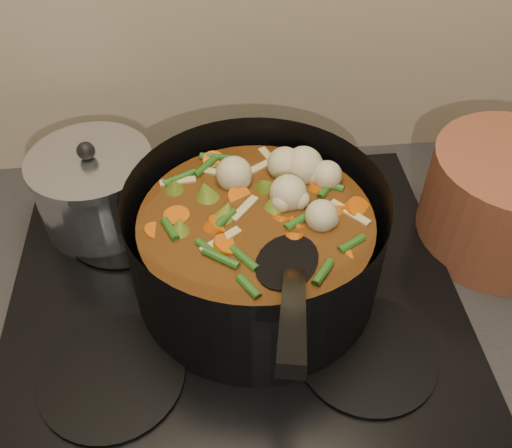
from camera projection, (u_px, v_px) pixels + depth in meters
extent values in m
cube|color=brown|center=(241.00, 439.00, 1.16)|extent=(2.60, 0.60, 0.86)
cube|color=black|center=(235.00, 304.00, 0.84)|extent=(2.64, 0.64, 0.05)
cube|color=black|center=(234.00, 289.00, 0.81)|extent=(0.62, 0.54, 0.02)
cylinder|color=black|center=(112.00, 375.00, 0.70)|extent=(0.18, 0.18, 0.01)
cylinder|color=black|center=(367.00, 353.00, 0.72)|extent=(0.18, 0.18, 0.01)
cylinder|color=black|center=(125.00, 226.00, 0.88)|extent=(0.18, 0.18, 0.01)
cylinder|color=black|center=(328.00, 212.00, 0.91)|extent=(0.18, 0.18, 0.01)
cylinder|color=black|center=(256.00, 242.00, 0.75)|extent=(0.43, 0.43, 0.17)
cylinder|color=black|center=(256.00, 279.00, 0.81)|extent=(0.33, 0.33, 0.01)
cylinder|color=#532A0E|center=(256.00, 249.00, 0.76)|extent=(0.30, 0.30, 0.12)
cylinder|color=orange|center=(291.00, 218.00, 0.73)|extent=(0.03, 0.04, 0.03)
cylinder|color=orange|center=(290.00, 187.00, 0.77)|extent=(0.05, 0.04, 0.03)
cylinder|color=orange|center=(237.00, 165.00, 0.80)|extent=(0.05, 0.05, 0.03)
cylinder|color=orange|center=(214.00, 205.00, 0.74)|extent=(0.04, 0.04, 0.03)
cylinder|color=orange|center=(183.00, 241.00, 0.70)|extent=(0.04, 0.04, 0.03)
cylinder|color=orange|center=(244.00, 245.00, 0.69)|extent=(0.05, 0.05, 0.03)
cylinder|color=orange|center=(289.00, 262.00, 0.67)|extent=(0.04, 0.04, 0.03)
cylinder|color=orange|center=(346.00, 234.00, 0.71)|extent=(0.04, 0.04, 0.03)
cylinder|color=orange|center=(294.00, 201.00, 0.75)|extent=(0.05, 0.05, 0.03)
cylinder|color=orange|center=(261.00, 172.00, 0.79)|extent=(0.04, 0.05, 0.03)
cylinder|color=orange|center=(232.00, 204.00, 0.74)|extent=(0.04, 0.03, 0.03)
cylinder|color=orange|center=(193.00, 224.00, 0.72)|extent=(0.04, 0.05, 0.03)
cylinder|color=orange|center=(196.00, 276.00, 0.66)|extent=(0.05, 0.05, 0.03)
sphere|color=#C7B98C|center=(311.00, 209.00, 0.72)|extent=(0.05, 0.05, 0.05)
sphere|color=#C7B98C|center=(259.00, 176.00, 0.76)|extent=(0.05, 0.05, 0.05)
sphere|color=#C7B98C|center=(202.00, 205.00, 0.72)|extent=(0.05, 0.05, 0.05)
sphere|color=#C7B98C|center=(235.00, 251.00, 0.67)|extent=(0.05, 0.05, 0.05)
sphere|color=#C7B98C|center=(306.00, 232.00, 0.69)|extent=(0.05, 0.05, 0.05)
sphere|color=#C7B98C|center=(289.00, 184.00, 0.75)|extent=(0.05, 0.05, 0.05)
cone|color=olive|center=(227.00, 270.00, 0.65)|extent=(0.05, 0.04, 0.04)
cone|color=olive|center=(325.00, 243.00, 0.68)|extent=(0.05, 0.04, 0.04)
cone|color=olive|center=(300.00, 177.00, 0.77)|extent=(0.05, 0.04, 0.04)
cone|color=olive|center=(208.00, 180.00, 0.76)|extent=(0.05, 0.04, 0.04)
cone|color=olive|center=(190.00, 247.00, 0.68)|extent=(0.05, 0.04, 0.04)
cone|color=olive|center=(291.00, 268.00, 0.66)|extent=(0.05, 0.04, 0.04)
cylinder|color=#295E1B|center=(281.00, 197.00, 0.74)|extent=(0.01, 0.04, 0.01)
cylinder|color=#295E1B|center=(252.00, 160.00, 0.80)|extent=(0.04, 0.04, 0.01)
cylinder|color=#295E1B|center=(205.00, 184.00, 0.76)|extent=(0.05, 0.02, 0.01)
cylinder|color=#295E1B|center=(199.00, 218.00, 0.72)|extent=(0.03, 0.04, 0.01)
cylinder|color=#295E1B|center=(226.00, 238.00, 0.69)|extent=(0.03, 0.04, 0.01)
cylinder|color=#295E1B|center=(252.00, 289.00, 0.64)|extent=(0.05, 0.02, 0.01)
cylinder|color=#295E1B|center=(309.00, 259.00, 0.67)|extent=(0.04, 0.04, 0.01)
cylinder|color=#295E1B|center=(313.00, 220.00, 0.71)|extent=(0.01, 0.04, 0.01)
cylinder|color=#295E1B|center=(286.00, 200.00, 0.74)|extent=(0.04, 0.04, 0.01)
cylinder|color=#295E1B|center=(266.00, 161.00, 0.80)|extent=(0.05, 0.02, 0.01)
cylinder|color=#295E1B|center=(215.00, 178.00, 0.77)|extent=(0.03, 0.04, 0.01)
cylinder|color=#295E1B|center=(201.00, 210.00, 0.73)|extent=(0.03, 0.04, 0.01)
cylinder|color=#295E1B|center=(222.00, 233.00, 0.70)|extent=(0.05, 0.02, 0.01)
cylinder|color=#295E1B|center=(234.00, 287.00, 0.64)|extent=(0.04, 0.04, 0.01)
cylinder|color=#295E1B|center=(297.00, 265.00, 0.66)|extent=(0.01, 0.04, 0.01)
cylinder|color=#295E1B|center=(312.00, 228.00, 0.70)|extent=(0.04, 0.04, 0.01)
cube|color=tan|center=(201.00, 196.00, 0.75)|extent=(0.05, 0.01, 0.00)
cube|color=tan|center=(206.00, 251.00, 0.68)|extent=(0.02, 0.05, 0.00)
cube|color=tan|center=(287.00, 262.00, 0.67)|extent=(0.05, 0.03, 0.00)
cube|color=tan|center=(320.00, 210.00, 0.73)|extent=(0.04, 0.04, 0.00)
cube|color=tan|center=(265.00, 176.00, 0.78)|extent=(0.03, 0.05, 0.00)
cube|color=tan|center=(199.00, 198.00, 0.74)|extent=(0.05, 0.02, 0.00)
cube|color=tan|center=(208.00, 253.00, 0.68)|extent=(0.01, 0.05, 0.00)
ellipsoid|color=black|center=(287.00, 263.00, 0.67)|extent=(0.11, 0.12, 0.01)
cube|color=black|center=(293.00, 314.00, 0.55)|extent=(0.06, 0.20, 0.12)
cylinder|color=silver|center=(97.00, 193.00, 0.86)|extent=(0.17, 0.17, 0.11)
cylinder|color=silver|center=(89.00, 162.00, 0.82)|extent=(0.18, 0.18, 0.01)
sphere|color=black|center=(86.00, 151.00, 0.80)|extent=(0.03, 0.03, 0.03)
cylinder|color=brown|center=(503.00, 201.00, 0.84)|extent=(0.30, 0.30, 0.16)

